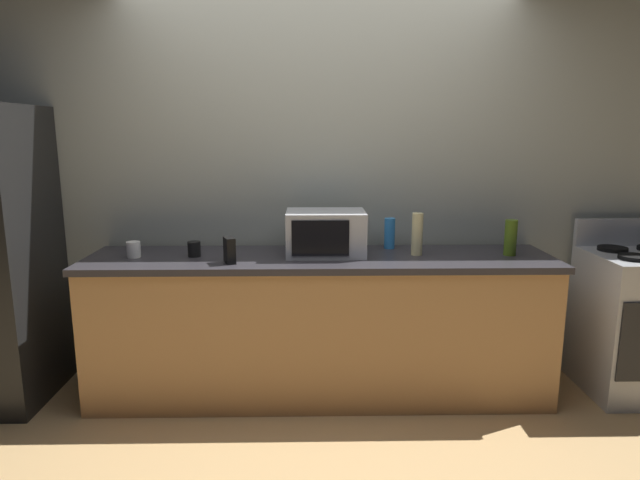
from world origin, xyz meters
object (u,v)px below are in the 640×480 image
object	(u,v)px
stove_range	(636,322)
bottle_hand_soap	(417,234)
mug_white	(134,249)
mug_black	(194,249)
bottle_olive_oil	(511,238)
microwave	(326,233)
cordless_phone	(230,250)
bottle_spray_cleaner	(390,233)

from	to	relation	value
stove_range	bottle_hand_soap	xyz separation A→B (m)	(-1.40, 0.02, 0.57)
mug_white	mug_black	bearing A→B (deg)	2.60
bottle_hand_soap	mug_black	distance (m)	1.36
bottle_olive_oil	mug_black	world-z (taller)	bottle_olive_oil
stove_range	mug_white	bearing A→B (deg)	-179.80
microwave	bottle_hand_soap	xyz separation A→B (m)	(0.56, -0.02, -0.00)
stove_range	microwave	bearing A→B (deg)	178.60
cordless_phone	bottle_spray_cleaner	distance (m)	1.05
microwave	mug_white	world-z (taller)	microwave
bottle_spray_cleaner	mug_white	world-z (taller)	bottle_spray_cleaner
microwave	mug_white	size ratio (longest dim) A/B	5.00
bottle_spray_cleaner	mug_white	xyz separation A→B (m)	(-1.58, -0.23, -0.05)
stove_range	bottle_olive_oil	size ratio (longest dim) A/B	4.91
bottle_olive_oil	bottle_spray_cleaner	distance (m)	0.74
microwave	bottle_spray_cleaner	distance (m)	0.46
cordless_phone	bottle_olive_oil	xyz separation A→B (m)	(1.69, 0.17, 0.03)
stove_range	microwave	distance (m)	2.05
cordless_phone	bottle_spray_cleaner	xyz separation A→B (m)	(0.98, 0.38, 0.02)
microwave	bottle_olive_oil	xyz separation A→B (m)	(1.13, -0.04, -0.03)
stove_range	bottle_hand_soap	world-z (taller)	bottle_hand_soap
bottle_olive_oil	mug_white	size ratio (longest dim) A/B	2.29
bottle_spray_cleaner	mug_white	distance (m)	1.60
bottle_spray_cleaner	mug_black	size ratio (longest dim) A/B	2.15
microwave	mug_black	xyz separation A→B (m)	(-0.80, -0.04, -0.09)
mug_black	mug_white	world-z (taller)	mug_white
stove_range	mug_black	world-z (taller)	stove_range
bottle_olive_oil	mug_black	bearing A→B (deg)	179.95
bottle_hand_soap	stove_range	bearing A→B (deg)	-0.95
bottle_spray_cleaner	bottle_hand_soap	size ratio (longest dim) A/B	0.76
mug_black	mug_white	distance (m)	0.36
stove_range	bottle_hand_soap	distance (m)	1.52
bottle_hand_soap	microwave	bearing A→B (deg)	177.47
bottle_olive_oil	mug_white	distance (m)	2.29
stove_range	cordless_phone	distance (m)	2.58
mug_black	cordless_phone	bearing A→B (deg)	-35.40
bottle_olive_oil	mug_black	xyz separation A→B (m)	(-1.93, 0.00, -0.06)
bottle_spray_cleaner	mug_black	bearing A→B (deg)	-170.06
stove_range	bottle_olive_oil	bearing A→B (deg)	179.73
cordless_phone	mug_black	distance (m)	0.30
cordless_phone	mug_black	bearing A→B (deg)	123.29
cordless_phone	mug_black	size ratio (longest dim) A/B	1.63
microwave	cordless_phone	world-z (taller)	microwave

